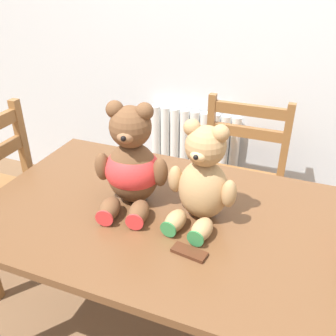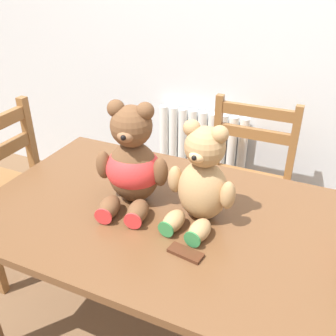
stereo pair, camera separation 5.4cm
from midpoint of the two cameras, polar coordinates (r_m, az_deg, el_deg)
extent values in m
cube|color=silver|center=(2.20, 13.04, 23.22)|extent=(8.00, 0.04, 2.60)
cylinder|color=white|center=(2.57, -2.39, 2.26)|extent=(0.06, 0.06, 0.68)
cylinder|color=white|center=(2.54, -1.02, 2.01)|extent=(0.06, 0.06, 0.68)
cylinder|color=white|center=(2.52, 0.38, 1.76)|extent=(0.06, 0.06, 0.68)
cylinder|color=white|center=(2.50, 1.80, 1.50)|extent=(0.06, 0.06, 0.68)
cylinder|color=white|center=(2.48, 3.24, 1.23)|extent=(0.06, 0.06, 0.68)
cylinder|color=white|center=(2.47, 4.70, 0.96)|extent=(0.06, 0.06, 0.68)
cylinder|color=white|center=(2.45, 6.18, 0.69)|extent=(0.06, 0.06, 0.68)
cylinder|color=white|center=(2.44, 7.68, 0.41)|extent=(0.06, 0.06, 0.68)
cylinder|color=white|center=(2.42, 9.19, 0.13)|extent=(0.06, 0.06, 0.68)
cube|color=white|center=(2.65, 3.04, -4.90)|extent=(0.60, 0.10, 0.04)
cube|color=brown|center=(1.36, 1.53, -8.08)|extent=(1.52, 0.85, 0.03)
cube|color=brown|center=(2.11, -13.40, -5.40)|extent=(0.06, 0.06, 0.67)
cube|color=brown|center=(2.07, 9.71, -2.72)|extent=(0.46, 0.38, 0.03)
cube|color=brown|center=(2.04, 13.88, -11.45)|extent=(0.04, 0.04, 0.41)
cube|color=brown|center=(2.10, 2.54, -9.02)|extent=(0.04, 0.04, 0.41)
cube|color=brown|center=(2.19, 16.03, -1.30)|extent=(0.04, 0.04, 0.86)
cube|color=brown|center=(2.25, 5.56, 0.64)|extent=(0.04, 0.04, 0.86)
cube|color=brown|center=(2.06, 11.67, 8.62)|extent=(0.38, 0.03, 0.06)
cube|color=brown|center=(2.11, 11.32, 5.37)|extent=(0.38, 0.03, 0.06)
cube|color=brown|center=(2.12, -20.83, -2.30)|extent=(0.04, 0.04, 0.93)
ellipsoid|color=brown|center=(1.38, -6.49, -0.72)|extent=(0.22, 0.20, 0.24)
sphere|color=brown|center=(1.30, -6.93, 6.24)|extent=(0.15, 0.15, 0.15)
sphere|color=brown|center=(1.27, -4.82, 8.56)|extent=(0.06, 0.06, 0.06)
sphere|color=brown|center=(1.30, -9.31, 8.80)|extent=(0.06, 0.06, 0.06)
ellipsoid|color=#8C5F3F|center=(1.26, -7.66, 4.78)|extent=(0.07, 0.07, 0.05)
sphere|color=black|center=(1.24, -8.06, 4.44)|extent=(0.02, 0.02, 0.02)
ellipsoid|color=brown|center=(1.33, -2.35, -0.66)|extent=(0.06, 0.06, 0.11)
ellipsoid|color=brown|center=(1.39, -11.05, 0.23)|extent=(0.06, 0.06, 0.11)
ellipsoid|color=brown|center=(1.32, -5.64, -6.76)|extent=(0.09, 0.13, 0.07)
cylinder|color=red|center=(1.27, -6.36, -8.23)|extent=(0.06, 0.02, 0.06)
ellipsoid|color=brown|center=(1.35, -10.00, -6.16)|extent=(0.09, 0.13, 0.07)
cylinder|color=red|center=(1.31, -10.87, -7.58)|extent=(0.06, 0.02, 0.06)
ellipsoid|color=red|center=(1.38, -6.51, -0.29)|extent=(0.24, 0.21, 0.17)
ellipsoid|color=tan|center=(1.30, 4.21, -3.29)|extent=(0.19, 0.17, 0.22)
sphere|color=tan|center=(1.22, 4.50, 3.36)|extent=(0.14, 0.14, 0.14)
sphere|color=tan|center=(1.18, 6.73, 5.26)|extent=(0.06, 0.06, 0.06)
sphere|color=tan|center=(1.21, 2.52, 6.16)|extent=(0.06, 0.06, 0.06)
ellipsoid|color=#E5B279|center=(1.18, 3.45, 1.96)|extent=(0.06, 0.06, 0.04)
sphere|color=black|center=(1.16, 2.94, 1.62)|extent=(0.02, 0.02, 0.02)
ellipsoid|color=tan|center=(1.24, 8.06, -3.93)|extent=(0.06, 0.06, 0.10)
ellipsoid|color=tan|center=(1.31, -0.04, -1.72)|extent=(0.06, 0.06, 0.10)
ellipsoid|color=tan|center=(1.24, 3.95, -9.35)|extent=(0.08, 0.12, 0.06)
cylinder|color=#337F42|center=(1.21, 2.89, -10.73)|extent=(0.06, 0.01, 0.06)
ellipsoid|color=tan|center=(1.28, -0.07, -8.07)|extent=(0.08, 0.12, 0.06)
cylinder|color=#337F42|center=(1.24, -1.24, -9.37)|extent=(0.06, 0.01, 0.06)
cube|color=#472314|center=(1.20, 1.95, -12.72)|extent=(0.12, 0.06, 0.01)
camera|label=1|loc=(0.03, -91.18, -0.66)|focal=40.00mm
camera|label=2|loc=(0.03, 88.82, 0.66)|focal=40.00mm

